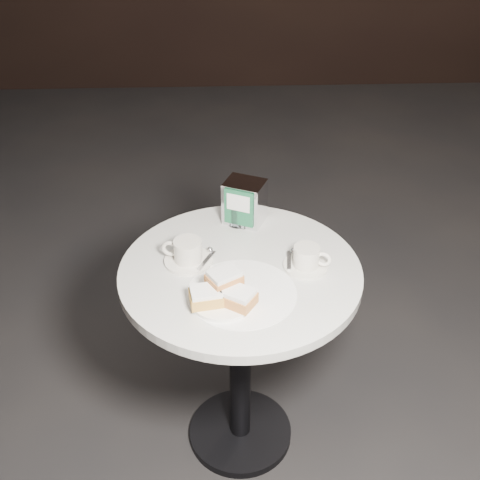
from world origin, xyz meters
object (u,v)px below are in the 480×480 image
water_glass_left (238,209)px  water_glass_right (245,208)px  coffee_cup_left (188,253)px  coffee_cup_right (307,259)px  beignet_plate (223,294)px  napkin_dispenser (245,202)px  cafe_table (240,320)px

water_glass_left → water_glass_right: water_glass_right is taller
coffee_cup_left → coffee_cup_right: 0.34m
coffee_cup_right → beignet_plate: bearing=-127.2°
beignet_plate → coffee_cup_left: bearing=117.7°
napkin_dispenser → water_glass_right: bearing=-58.9°
cafe_table → water_glass_left: (0.00, 0.24, 0.25)m
cafe_table → beignet_plate: (-0.05, -0.15, 0.23)m
coffee_cup_right → water_glass_right: bearing=145.9°
coffee_cup_left → napkin_dispenser: (0.17, 0.21, 0.04)m
napkin_dispenser → beignet_plate: bearing=-76.5°
beignet_plate → napkin_dispenser: size_ratio=1.29×
beignet_plate → water_glass_left: (0.06, 0.39, 0.02)m
coffee_cup_left → water_glass_right: water_glass_right is taller
beignet_plate → water_glass_right: 0.40m
cafe_table → water_glass_right: water_glass_right is taller
water_glass_right → water_glass_left: bearing=174.5°
beignet_plate → water_glass_right: (0.08, 0.39, 0.03)m
cafe_table → coffee_cup_right: 0.30m
napkin_dispenser → coffee_cup_right: bearing=-32.4°
coffee_cup_right → water_glass_left: size_ratio=1.54×
coffee_cup_right → water_glass_right: water_glass_right is taller
coffee_cup_left → water_glass_left: 0.26m
coffee_cup_right → coffee_cup_left: bearing=-165.1°
cafe_table → water_glass_right: 0.35m
coffee_cup_right → napkin_dispenser: size_ratio=1.13×
coffee_cup_left → water_glass_right: (0.18, 0.20, 0.03)m
water_glass_left → napkin_dispenser: 0.03m
water_glass_left → water_glass_right: (0.02, -0.00, 0.00)m
cafe_table → water_glass_right: (0.03, 0.24, 0.25)m
coffee_cup_right → cafe_table: bearing=-159.0°
coffee_cup_left → water_glass_right: bearing=60.7°
beignet_plate → coffee_cup_left: 0.21m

